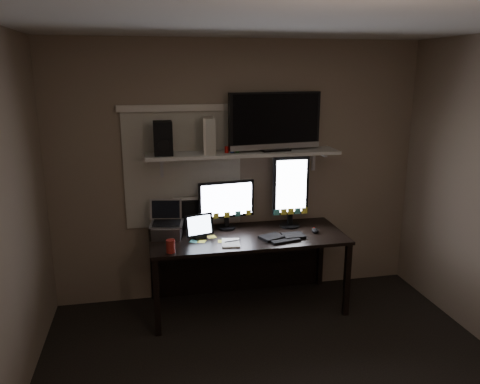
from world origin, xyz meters
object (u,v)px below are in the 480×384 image
object	(u,v)px
monitor_portrait	(291,192)
mouse	(315,231)
tv	(275,122)
tablet	(199,226)
cup	(171,246)
desk	(245,248)
speaker	(163,138)
monitor_landscape	(226,205)
laptop	(167,220)
game_console	(209,135)
keyboard	(283,237)

from	to	relation	value
monitor_portrait	mouse	world-z (taller)	monitor_portrait
mouse	tv	world-z (taller)	tv
mouse	tablet	bearing A→B (deg)	-171.60
cup	tv	world-z (taller)	tv
mouse	tv	xyz separation A→B (m)	(-0.34, 0.25, 1.00)
desk	cup	distance (m)	0.86
tablet	speaker	distance (m)	0.85
desk	cup	bearing A→B (deg)	-150.43
cup	mouse	bearing A→B (deg)	9.63
monitor_landscape	cup	xyz separation A→B (m)	(-0.57, -0.51, -0.18)
desk	monitor_portrait	size ratio (longest dim) A/B	2.56
laptop	speaker	xyz separation A→B (m)	(0.00, 0.09, 0.73)
cup	game_console	size ratio (longest dim) A/B	0.34
mouse	tv	size ratio (longest dim) A/B	0.11
monitor_portrait	mouse	xyz separation A→B (m)	(0.18, -0.22, -0.33)
desk	mouse	distance (m)	0.69
tv	speaker	xyz separation A→B (m)	(-1.03, -0.02, -0.12)
monitor_portrait	cup	xyz separation A→B (m)	(-1.18, -0.45, -0.30)
mouse	tablet	size ratio (longest dim) A/B	0.39
tablet	cup	distance (m)	0.41
desk	monitor_landscape	size ratio (longest dim) A/B	3.30
tablet	speaker	size ratio (longest dim) A/B	0.88
mouse	speaker	xyz separation A→B (m)	(-1.37, 0.23, 0.88)
cup	tv	distance (m)	1.49
desk	monitor_portrait	bearing A→B (deg)	5.27
tv	monitor_landscape	bearing A→B (deg)	168.56
desk	game_console	world-z (taller)	game_console
laptop	speaker	bearing A→B (deg)	99.42
cup	game_console	xyz separation A→B (m)	(0.40, 0.48, 0.86)
laptop	tv	distance (m)	1.35
tablet	laptop	bearing A→B (deg)	149.53
monitor_portrait	game_console	xyz separation A→B (m)	(-0.78, 0.03, 0.56)
mouse	laptop	world-z (taller)	laptop
keyboard	tv	xyz separation A→B (m)	(0.00, 0.33, 1.01)
desk	tablet	distance (m)	0.55
desk	tv	bearing A→B (deg)	13.84
game_console	tv	bearing A→B (deg)	10.12
desk	mouse	size ratio (longest dim) A/B	17.44
desk	tv	size ratio (longest dim) A/B	2.00
keyboard	laptop	size ratio (longest dim) A/B	1.25
keyboard	mouse	bearing A→B (deg)	1.22
game_console	cup	bearing A→B (deg)	-119.89
speaker	monitor_portrait	bearing A→B (deg)	0.01
keyboard	desk	bearing A→B (deg)	126.56
cup	game_console	distance (m)	1.06
laptop	cup	distance (m)	0.38
monitor_portrait	speaker	world-z (taller)	speaker
speaker	monitor_landscape	bearing A→B (deg)	5.60
monitor_landscape	monitor_portrait	xyz separation A→B (m)	(0.62, -0.06, 0.11)
tv	tablet	bearing A→B (deg)	-173.38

